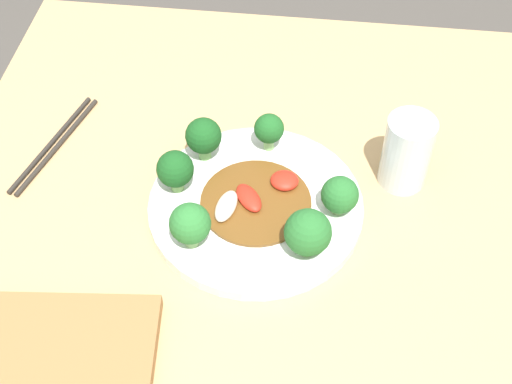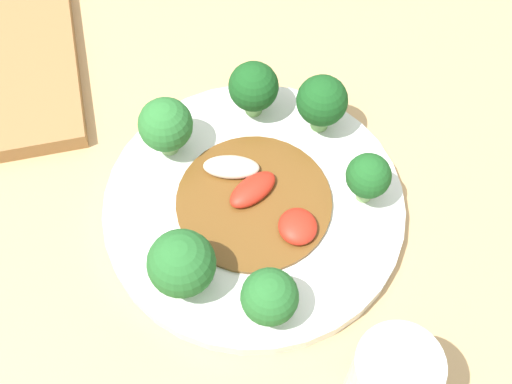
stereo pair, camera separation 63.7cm
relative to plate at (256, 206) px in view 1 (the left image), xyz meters
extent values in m
cube|color=tan|center=(-0.01, 0.00, -0.38)|extent=(0.89, 0.89, 0.74)
cylinder|color=white|center=(0.00, 0.00, 0.00)|extent=(0.29, 0.29, 0.02)
cylinder|color=#70A356|center=(0.08, -0.07, 0.02)|extent=(0.02, 0.02, 0.02)
sphere|color=#19511E|center=(0.08, -0.07, 0.05)|extent=(0.05, 0.05, 0.05)
cylinder|color=#70A356|center=(-0.07, 0.07, 0.02)|extent=(0.02, 0.02, 0.01)
sphere|color=#286B2D|center=(-0.07, 0.07, 0.05)|extent=(0.06, 0.06, 0.06)
cylinder|color=#89B76B|center=(-0.01, -0.10, 0.02)|extent=(0.01, 0.01, 0.02)
sphere|color=#1E5B23|center=(-0.01, -0.10, 0.05)|extent=(0.04, 0.04, 0.04)
cylinder|color=#7AAD5B|center=(0.11, -0.01, 0.02)|extent=(0.02, 0.02, 0.02)
sphere|color=#19511E|center=(0.11, -0.01, 0.05)|extent=(0.05, 0.05, 0.05)
cylinder|color=#89B76B|center=(-0.11, 0.00, 0.01)|extent=(0.02, 0.02, 0.01)
sphere|color=#286B2D|center=(-0.11, 0.00, 0.04)|extent=(0.05, 0.05, 0.05)
cylinder|color=#89B76B|center=(0.07, 0.08, 0.02)|extent=(0.02, 0.02, 0.02)
sphere|color=#2D7533|center=(0.07, 0.08, 0.05)|extent=(0.05, 0.05, 0.05)
cylinder|color=brown|center=(0.00, 0.00, 0.01)|extent=(0.15, 0.15, 0.00)
ellipsoid|color=red|center=(-0.03, -0.03, 0.02)|extent=(0.04, 0.04, 0.02)
ellipsoid|color=red|center=(0.01, 0.00, 0.02)|extent=(0.05, 0.06, 0.02)
ellipsoid|color=beige|center=(0.04, 0.02, 0.02)|extent=(0.04, 0.06, 0.02)
cylinder|color=silver|center=(-0.19, -0.08, 0.05)|extent=(0.07, 0.07, 0.11)
cylinder|color=#2D2823|center=(0.30, -0.08, 0.00)|extent=(0.06, 0.20, 0.01)
cylinder|color=#2D2823|center=(0.31, -0.09, 0.00)|extent=(0.06, 0.20, 0.01)
cube|color=olive|center=(0.20, 0.25, 0.00)|extent=(0.25, 0.19, 0.02)
camera|label=1|loc=(-0.07, 0.61, 0.74)|focal=50.00mm
camera|label=2|loc=(-0.33, 0.04, 0.60)|focal=50.00mm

